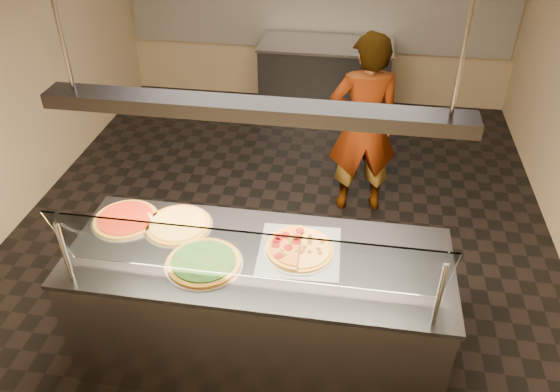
% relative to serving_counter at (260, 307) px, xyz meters
% --- Properties ---
extents(ground, '(5.00, 6.00, 0.02)m').
position_rel_serving_counter_xyz_m(ground, '(-0.08, 1.40, -0.48)').
color(ground, black).
rests_on(ground, ground).
extents(tile_band, '(4.90, 0.02, 1.20)m').
position_rel_serving_counter_xyz_m(tile_band, '(-0.08, 4.38, 0.83)').
color(tile_band, silver).
rests_on(tile_band, wall_back).
extents(serving_counter, '(2.45, 0.94, 0.93)m').
position_rel_serving_counter_xyz_m(serving_counter, '(0.00, 0.00, 0.00)').
color(serving_counter, '#B7B7BC').
rests_on(serving_counter, ground).
extents(sneeze_guard, '(2.21, 0.18, 0.54)m').
position_rel_serving_counter_xyz_m(sneeze_guard, '(0.00, -0.34, 0.76)').
color(sneeze_guard, '#B7B7BC').
rests_on(sneeze_guard, serving_counter).
extents(perforated_tray, '(0.54, 0.54, 0.01)m').
position_rel_serving_counter_xyz_m(perforated_tray, '(0.25, 0.08, 0.47)').
color(perforated_tray, silver).
rests_on(perforated_tray, serving_counter).
extents(half_pizza_pepperoni, '(0.24, 0.44, 0.05)m').
position_rel_serving_counter_xyz_m(half_pizza_pepperoni, '(0.15, 0.09, 0.50)').
color(half_pizza_pepperoni, '#8C5C1B').
rests_on(half_pizza_pepperoni, perforated_tray).
extents(half_pizza_sausage, '(0.23, 0.44, 0.04)m').
position_rel_serving_counter_xyz_m(half_pizza_sausage, '(0.35, 0.09, 0.49)').
color(half_pizza_sausage, '#8C5C1B').
rests_on(half_pizza_sausage, perforated_tray).
extents(pizza_spinach, '(0.49, 0.49, 0.03)m').
position_rel_serving_counter_xyz_m(pizza_spinach, '(-0.32, -0.13, 0.48)').
color(pizza_spinach, silver).
rests_on(pizza_spinach, serving_counter).
extents(pizza_cheese, '(0.46, 0.46, 0.03)m').
position_rel_serving_counter_xyz_m(pizza_cheese, '(-0.59, 0.21, 0.48)').
color(pizza_cheese, silver).
rests_on(pizza_cheese, serving_counter).
extents(pizza_tomato, '(0.46, 0.46, 0.03)m').
position_rel_serving_counter_xyz_m(pizza_tomato, '(-0.97, 0.22, 0.48)').
color(pizza_tomato, silver).
rests_on(pizza_tomato, serving_counter).
extents(pizza_spatula, '(0.27, 0.18, 0.02)m').
position_rel_serving_counter_xyz_m(pizza_spatula, '(-0.72, 0.20, 0.49)').
color(pizza_spatula, '#B7B7BC').
rests_on(pizza_spatula, pizza_spinach).
extents(prep_table, '(1.63, 0.74, 0.93)m').
position_rel_serving_counter_xyz_m(prep_table, '(0.08, 3.95, 0.00)').
color(prep_table, '#36363B').
rests_on(prep_table, ground).
extents(worker, '(0.71, 0.53, 1.77)m').
position_rel_serving_counter_xyz_m(worker, '(0.60, 1.95, 0.42)').
color(worker, '#3F3C49').
rests_on(worker, ground).
extents(heat_lamp_housing, '(2.30, 0.18, 0.08)m').
position_rel_serving_counter_xyz_m(heat_lamp_housing, '(0.00, 0.00, 1.48)').
color(heat_lamp_housing, '#36363B').
rests_on(heat_lamp_housing, ceiling).
extents(lamp_rod_right, '(0.02, 0.02, 1.01)m').
position_rel_serving_counter_xyz_m(lamp_rod_right, '(1.00, 0.00, 2.03)').
color(lamp_rod_right, '#B7B7BC').
rests_on(lamp_rod_right, ceiling).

